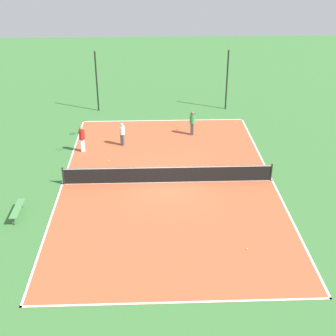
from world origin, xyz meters
The scene contains 12 objects.
ground_plane centered at (0.00, 0.00, 0.00)m, with size 80.00×80.00×0.00m, color #3D7538.
court_surface centered at (0.00, 0.00, 0.01)m, with size 11.83×19.05×0.02m.
tennis_net centered at (0.00, 0.00, 0.53)m, with size 11.63×0.10×1.00m.
bench centered at (-7.50, -3.16, 0.39)m, with size 0.36×1.84×0.45m.
player_near_white centered at (-2.78, 5.15, 0.89)m, with size 0.44×0.44×1.53m.
player_coach_red centered at (-5.25, 4.28, 1.00)m, with size 0.99×0.64×1.70m.
player_far_green centered at (1.90, 6.74, 0.99)m, with size 0.52×0.98×1.68m.
tennis_ball_midcourt centered at (-3.53, 2.80, 0.06)m, with size 0.07×0.07×0.07m, color #CCE033.
tennis_ball_left_sideline centered at (5.23, 8.71, 0.06)m, with size 0.07×0.07×0.07m, color #CCE033.
tennis_ball_right_alley centered at (3.24, -6.32, 0.06)m, with size 0.07×0.07×0.07m, color #CCE033.
fence_post_back_left centered at (-4.97, 11.88, 2.31)m, with size 0.12×0.12×4.61m.
fence_post_back_right centered at (4.97, 11.88, 2.31)m, with size 0.12×0.12×4.61m.
Camera 1 is at (-0.86, -22.86, 12.57)m, focal length 50.00 mm.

